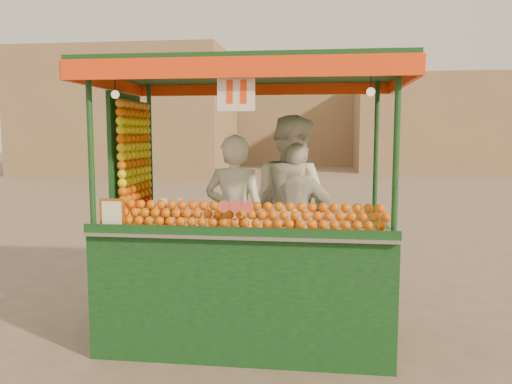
# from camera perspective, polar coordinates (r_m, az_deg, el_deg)

# --- Properties ---
(ground) EXTENTS (90.00, 90.00, 0.00)m
(ground) POSITION_cam_1_polar(r_m,az_deg,el_deg) (5.43, 0.12, -15.08)
(ground) COLOR brown
(ground) RESTS_ON ground
(building_left) EXTENTS (10.00, 6.00, 6.00)m
(building_left) POSITION_cam_1_polar(r_m,az_deg,el_deg) (26.81, -13.94, 8.48)
(building_left) COLOR #917752
(building_left) RESTS_ON ground
(building_right) EXTENTS (9.00, 6.00, 5.00)m
(building_right) POSITION_cam_1_polar(r_m,az_deg,el_deg) (29.70, 19.82, 7.12)
(building_right) COLOR #917752
(building_right) RESTS_ON ground
(building_center) EXTENTS (14.00, 7.00, 7.00)m
(building_center) POSITION_cam_1_polar(r_m,az_deg,el_deg) (35.14, 3.01, 8.97)
(building_center) COLOR #917752
(building_center) RESTS_ON ground
(juice_cart) EXTENTS (2.90, 1.88, 2.64)m
(juice_cart) POSITION_cam_1_polar(r_m,az_deg,el_deg) (5.01, -1.66, -6.59)
(juice_cart) COLOR black
(juice_cart) RESTS_ON ground
(vendor_left) EXTENTS (0.64, 0.44, 1.68)m
(vendor_left) POSITION_cam_1_polar(r_m,az_deg,el_deg) (5.20, -2.37, -2.89)
(vendor_left) COLOR silver
(vendor_left) RESTS_ON ground
(vendor_middle) EXTENTS (1.16, 1.12, 1.88)m
(vendor_middle) POSITION_cam_1_polar(r_m,az_deg,el_deg) (5.40, 3.89, -1.49)
(vendor_middle) COLOR silver
(vendor_middle) RESTS_ON ground
(vendor_right) EXTENTS (1.00, 0.57, 1.60)m
(vendor_right) POSITION_cam_1_polar(r_m,az_deg,el_deg) (5.25, 4.54, -3.26)
(vendor_right) COLOR beige
(vendor_right) RESTS_ON ground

